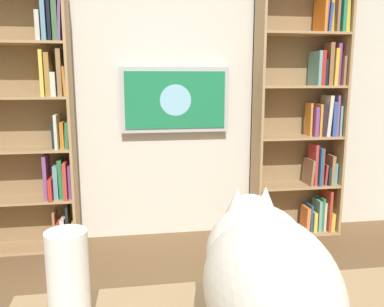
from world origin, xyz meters
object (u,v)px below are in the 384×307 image
bookshelf_right (34,122)px  wall_mounted_tv (175,100)px  paper_towel_roll (68,280)px  bookshelf_left (309,113)px  cat (266,276)px

bookshelf_right → wall_mounted_tv: (-1.14, -0.08, 0.16)m
paper_towel_roll → bookshelf_right: bearing=-76.1°
bookshelf_left → paper_towel_roll: bearing=53.0°
bookshelf_right → wall_mounted_tv: 1.16m
bookshelf_left → bookshelf_right: bookshelf_left is taller
bookshelf_left → bookshelf_right: size_ratio=1.06×
paper_towel_roll → wall_mounted_tv: bearing=-103.3°
bookshelf_left → paper_towel_roll: bookshelf_left is taller
cat → paper_towel_roll: 0.52m
wall_mounted_tv → paper_towel_roll: size_ratio=3.44×
bookshelf_right → paper_towel_roll: bookshelf_right is taller
cat → paper_towel_roll: (0.49, -0.16, -0.05)m
bookshelf_left → cat: 2.79m
bookshelf_right → paper_towel_roll: size_ratio=7.77×
paper_towel_roll → bookshelf_left: bearing=-127.0°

